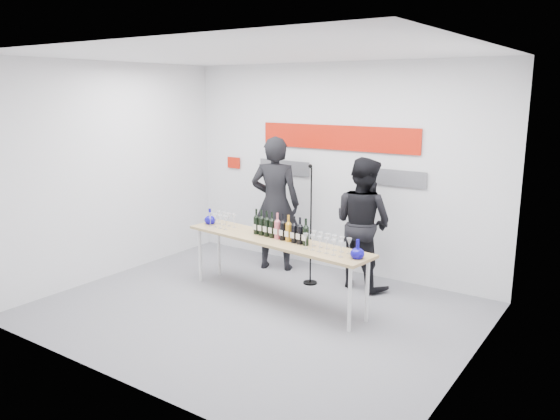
{
  "coord_description": "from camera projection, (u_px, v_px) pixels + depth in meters",
  "views": [
    {
      "loc": [
        3.75,
        -4.92,
        2.61
      ],
      "look_at": [
        -0.01,
        0.55,
        1.15
      ],
      "focal_mm": 35.0,
      "sensor_mm": 36.0,
      "label": 1
    }
  ],
  "objects": [
    {
      "name": "presenter_left",
      "position": [
        275.0,
        204.0,
        7.98
      ],
      "size": [
        0.84,
        0.7,
        1.97
      ],
      "primitive_type": "imported",
      "rotation": [
        0.0,
        0.0,
        3.51
      ],
      "color": "black",
      "rests_on": "ground"
    },
    {
      "name": "glasses_right",
      "position": [
        327.0,
        243.0,
        6.26
      ],
      "size": [
        0.58,
        0.28,
        0.18
      ],
      "color": "silver",
      "rests_on": "tasting_table"
    },
    {
      "name": "decanter_right",
      "position": [
        357.0,
        249.0,
        5.99
      ],
      "size": [
        0.16,
        0.16,
        0.21
      ],
      "primitive_type": null,
      "color": "#0D078D",
      "rests_on": "tasting_table"
    },
    {
      "name": "presenter_right",
      "position": [
        363.0,
        223.0,
        7.25
      ],
      "size": [
        0.98,
        0.84,
        1.76
      ],
      "primitive_type": "imported",
      "rotation": [
        0.0,
        0.0,
        2.92
      ],
      "color": "black",
      "rests_on": "ground"
    },
    {
      "name": "ground",
      "position": [
        255.0,
        311.0,
        6.59
      ],
      "size": [
        5.0,
        5.0,
        0.0
      ],
      "primitive_type": "plane",
      "color": "slate",
      "rests_on": "ground"
    },
    {
      "name": "back_wall",
      "position": [
        337.0,
        169.0,
        7.88
      ],
      "size": [
        5.0,
        0.04,
        3.0
      ],
      "primitive_type": "cube",
      "color": "silver",
      "rests_on": "ground"
    },
    {
      "name": "signage",
      "position": [
        333.0,
        147.0,
        7.82
      ],
      "size": [
        3.38,
        0.02,
        0.79
      ],
      "color": "#BB1808",
      "rests_on": "back_wall"
    },
    {
      "name": "decanter_left",
      "position": [
        210.0,
        216.0,
        7.54
      ],
      "size": [
        0.16,
        0.16,
        0.21
      ],
      "primitive_type": null,
      "color": "#0D078D",
      "rests_on": "tasting_table"
    },
    {
      "name": "mic_stand",
      "position": [
        310.0,
        248.0,
        7.42
      ],
      "size": [
        0.19,
        0.19,
        1.66
      ],
      "rotation": [
        0.0,
        0.0,
        -0.05
      ],
      "color": "black",
      "rests_on": "ground"
    },
    {
      "name": "tasting_table",
      "position": [
        275.0,
        244.0,
        6.8
      ],
      "size": [
        2.7,
        0.84,
        0.8
      ],
      "rotation": [
        0.0,
        0.0,
        -0.12
      ],
      "color": "tan",
      "rests_on": "ground"
    },
    {
      "name": "glasses_left",
      "position": [
        222.0,
        220.0,
        7.39
      ],
      "size": [
        0.38,
        0.26,
        0.18
      ],
      "color": "silver",
      "rests_on": "tasting_table"
    },
    {
      "name": "wine_bottles",
      "position": [
        280.0,
        227.0,
        6.74
      ],
      "size": [
        0.89,
        0.18,
        0.33
      ],
      "rotation": [
        0.0,
        0.0,
        -0.12
      ],
      "color": "black",
      "rests_on": "tasting_table"
    }
  ]
}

